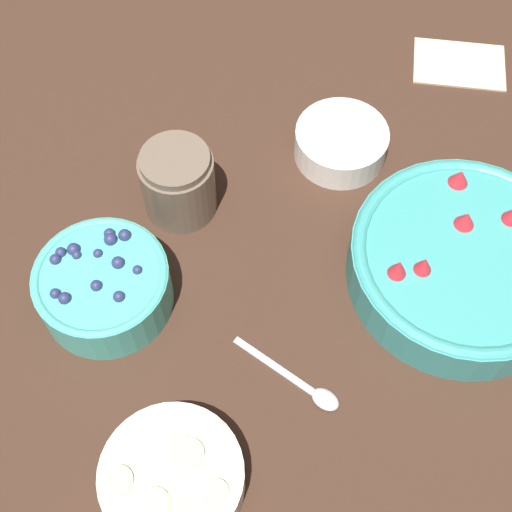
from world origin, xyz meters
TOP-DOWN VIEW (x-y plane):
  - ground_plane at (0.00, 0.00)m, footprint 4.00×4.00m
  - bowl_strawberries at (0.15, -0.07)m, footprint 0.26×0.26m
  - bowl_blueberries at (-0.25, 0.04)m, footprint 0.15×0.15m
  - bowl_bananas at (-0.24, -0.19)m, footprint 0.14×0.14m
  - bowl_cream at (0.09, 0.15)m, footprint 0.12×0.12m
  - jar_chocolate at (-0.13, 0.14)m, footprint 0.09×0.09m
  - napkin at (0.32, 0.24)m, footprint 0.16×0.14m
  - spoon at (-0.07, -0.14)m, footprint 0.09×0.12m

SIDE VIEW (x-z plane):
  - ground_plane at x=0.00m, z-range 0.00..0.00m
  - napkin at x=0.32m, z-range 0.00..0.01m
  - spoon at x=-0.07m, z-range 0.00..0.01m
  - bowl_cream at x=0.09m, z-range 0.00..0.05m
  - bowl_bananas at x=-0.24m, z-range 0.00..0.05m
  - bowl_blueberries at x=-0.25m, z-range 0.00..0.07m
  - bowl_strawberries at x=0.15m, z-range 0.00..0.08m
  - jar_chocolate at x=-0.13m, z-range 0.00..0.09m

